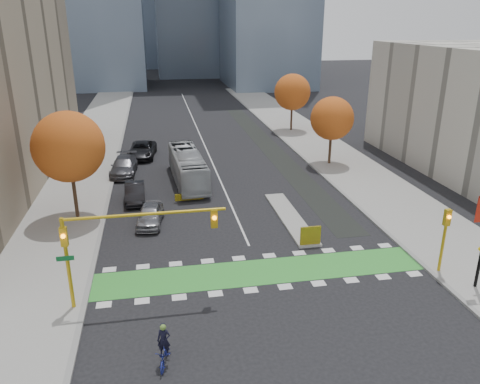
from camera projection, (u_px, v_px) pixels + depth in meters
name	position (u px, v px, depth m)	size (l,w,h in m)	color
ground	(266.00, 285.00, 26.81)	(300.00, 300.00, 0.00)	black
sidewalk_west	(73.00, 184.00, 42.96)	(7.00, 120.00, 0.15)	gray
sidewalk_east	(350.00, 169.00, 47.51)	(7.00, 120.00, 0.15)	gray
curb_west	(112.00, 182.00, 43.55)	(0.30, 120.00, 0.16)	gray
curb_east	(317.00, 170.00, 46.92)	(0.30, 120.00, 0.16)	gray
bike_crossing	(261.00, 272.00, 28.19)	(20.00, 3.00, 0.01)	green
centre_line	(198.00, 131.00, 63.72)	(0.15, 70.00, 0.01)	silver
bike_lane_paint	(269.00, 147.00, 55.75)	(2.50, 50.00, 0.01)	black
median_island	(290.00, 217.00, 35.76)	(1.60, 10.00, 0.16)	gray
hazard_board	(310.00, 236.00, 31.08)	(1.40, 0.12, 1.30)	yellow
tree_west	(69.00, 147.00, 33.91)	(5.20, 5.20, 8.22)	#332114
tree_east_near	(332.00, 119.00, 47.45)	(4.40, 4.40, 7.08)	#332114
tree_east_far	(292.00, 92.00, 62.17)	(4.80, 4.80, 7.65)	#332114
traffic_signal_west	(117.00, 236.00, 23.60)	(8.53, 0.56, 5.20)	#BF9914
traffic_signal_east	(445.00, 231.00, 27.16)	(0.35, 0.43, 4.10)	#BF9914
cyclist	(165.00, 351.00, 20.42)	(0.96, 1.87, 2.06)	navy
bus	(188.00, 167.00, 43.31)	(2.49, 10.64, 2.96)	#AEB2B6
parked_car_a	(150.00, 215.00, 34.55)	(1.77, 4.39, 1.50)	gray
parked_car_b	(135.00, 193.00, 38.96)	(1.58, 4.52, 1.49)	black
parked_car_c	(124.00, 166.00, 45.73)	(2.33, 5.73, 1.66)	#525157
parked_car_d	(142.00, 150.00, 51.46)	(2.73, 5.92, 1.64)	black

